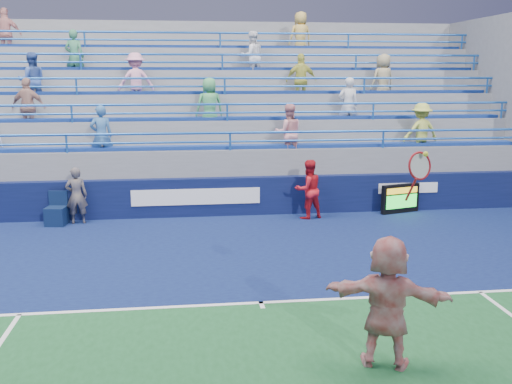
{
  "coord_description": "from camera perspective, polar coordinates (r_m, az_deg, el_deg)",
  "views": [
    {
      "loc": [
        -1.25,
        -9.38,
        3.99
      ],
      "look_at": [
        0.22,
        2.5,
        1.5
      ],
      "focal_mm": 40.0,
      "sensor_mm": 36.0,
      "label": 1
    }
  ],
  "objects": [
    {
      "name": "ground",
      "position": [
        10.27,
        0.51,
        -11.12
      ],
      "size": [
        120.0,
        120.0,
        0.0
      ],
      "primitive_type": "plane",
      "color": "#333538"
    },
    {
      "name": "sponsor_wall",
      "position": [
        16.29,
        -2.48,
        -0.44
      ],
      "size": [
        18.0,
        0.32,
        1.1
      ],
      "color": "#091136",
      "rests_on": "ground"
    },
    {
      "name": "bleacher_stand",
      "position": [
        19.84,
        -3.42,
        4.66
      ],
      "size": [
        18.0,
        5.6,
        6.13
      ],
      "color": "slate",
      "rests_on": "ground"
    },
    {
      "name": "serve_speed_board",
      "position": [
        17.05,
        14.23,
        -0.66
      ],
      "size": [
        1.23,
        0.47,
        0.86
      ],
      "color": "black",
      "rests_on": "ground"
    },
    {
      "name": "judge_chair",
      "position": [
        16.15,
        -19.32,
        -2.16
      ],
      "size": [
        0.57,
        0.57,
        0.9
      ],
      "color": "#0C1B3B",
      "rests_on": "ground"
    },
    {
      "name": "tennis_player",
      "position": [
        8.11,
        12.98,
        -10.63
      ],
      "size": [
        1.82,
        1.16,
        3.01
      ],
      "color": "silver",
      "rests_on": "ground"
    },
    {
      "name": "line_judge",
      "position": [
        16.04,
        -17.51,
        -0.35
      ],
      "size": [
        0.6,
        0.43,
        1.55
      ],
      "primitive_type": "imported",
      "rotation": [
        0.0,
        0.0,
        3.25
      ],
      "color": "#151C3A",
      "rests_on": "ground"
    },
    {
      "name": "ball_girl",
      "position": [
        15.92,
        5.24,
        0.26
      ],
      "size": [
        0.96,
        0.84,
        1.66
      ],
      "primitive_type": "imported",
      "rotation": [
        0.0,
        0.0,
        3.45
      ],
      "color": "red",
      "rests_on": "ground"
    }
  ]
}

